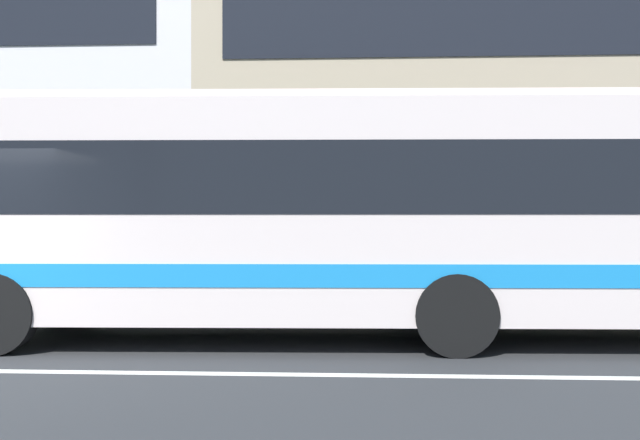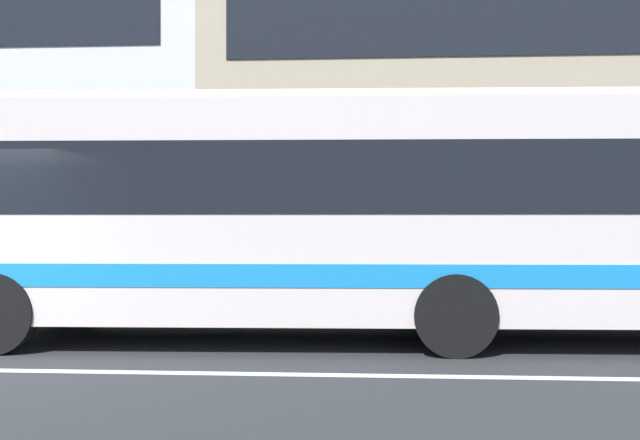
# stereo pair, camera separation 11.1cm
# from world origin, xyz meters

# --- Properties ---
(hedge_row_far) EXTENTS (20.99, 1.10, 0.88)m
(hedge_row_far) POSITION_xyz_m (-0.42, 5.68, 0.44)
(hedge_row_far) COLOR #3C6130
(hedge_row_far) RESTS_ON ground_plane
(apartment_block_right) EXTENTS (20.94, 11.10, 12.12)m
(apartment_block_right) POSITION_xyz_m (11.01, 16.26, 6.06)
(apartment_block_right) COLOR tan
(apartment_block_right) RESTS_ON ground_plane
(transit_bus) EXTENTS (11.80, 2.89, 3.24)m
(transit_bus) POSITION_xyz_m (5.29, 2.20, 1.79)
(transit_bus) COLOR beige
(transit_bus) RESTS_ON ground_plane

